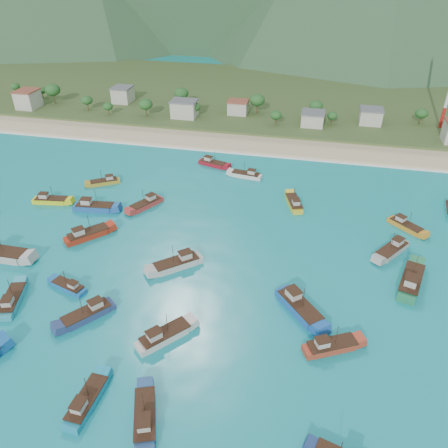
% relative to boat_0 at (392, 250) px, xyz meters
% --- Properties ---
extents(ground, '(600.00, 600.00, 0.00)m').
position_rel_boat_0_xyz_m(ground, '(-48.80, -18.74, -0.77)').
color(ground, '#0C8882').
rests_on(ground, ground).
extents(beach, '(400.00, 18.00, 1.20)m').
position_rel_boat_0_xyz_m(beach, '(-48.80, 60.26, -0.77)').
color(beach, beige).
rests_on(beach, ground).
extents(land, '(400.00, 110.00, 2.40)m').
position_rel_boat_0_xyz_m(land, '(-48.80, 121.26, -0.77)').
color(land, '#385123').
rests_on(land, ground).
extents(surf_line, '(400.00, 2.50, 0.08)m').
position_rel_boat_0_xyz_m(surf_line, '(-48.80, 50.76, -0.77)').
color(surf_line, white).
rests_on(surf_line, ground).
extents(village, '(214.14, 27.15, 7.30)m').
position_rel_boat_0_xyz_m(village, '(-43.82, 82.48, 3.93)').
color(village, beige).
rests_on(village, ground).
extents(vegetation, '(279.01, 26.31, 9.04)m').
position_rel_boat_0_xyz_m(vegetation, '(-61.26, 84.98, 4.57)').
color(vegetation, '#235623').
rests_on(vegetation, ground).
extents(boat_0, '(8.98, 10.62, 6.40)m').
position_rel_boat_0_xyz_m(boat_0, '(0.00, 0.00, 0.00)').
color(boat_0, '#AAA299').
rests_on(boat_0, ground).
extents(boat_1, '(9.08, 10.39, 6.33)m').
position_rel_boat_0_xyz_m(boat_1, '(-61.26, -35.74, -0.01)').
color(boat_1, navy).
rests_on(boat_1, ground).
extents(boat_4, '(9.44, 10.26, 6.37)m').
position_rel_boat_0_xyz_m(boat_4, '(-44.50, -37.91, -0.00)').
color(boat_4, beige).
rests_on(boat_4, ground).
extents(boat_5, '(5.92, 10.71, 6.07)m').
position_rel_boat_0_xyz_m(boat_5, '(-78.35, -35.46, -0.06)').
color(boat_5, teal).
rests_on(boat_5, ground).
extents(boat_6, '(13.65, 4.07, 8.06)m').
position_rel_boat_0_xyz_m(boat_6, '(-90.72, -22.19, 0.30)').
color(boat_6, '#B9AFA9').
rests_on(boat_6, ground).
extents(boat_7, '(3.42, 10.21, 5.96)m').
position_rel_boat_0_xyz_m(boat_7, '(-52.11, -53.84, -0.08)').
color(boat_7, teal).
rests_on(boat_7, ground).
extents(boat_9, '(8.93, 8.51, 5.63)m').
position_rel_boat_0_xyz_m(boat_9, '(4.58, 12.21, -0.14)').
color(boat_9, orange).
rests_on(boat_9, ground).
extents(boat_10, '(10.90, 10.12, 6.80)m').
position_rel_boat_0_xyz_m(boat_10, '(-48.79, -16.39, 0.07)').
color(boat_10, beige).
rests_on(boat_10, ground).
extents(boat_11, '(11.71, 4.64, 6.74)m').
position_rel_boat_0_xyz_m(boat_11, '(-79.26, 3.17, 0.06)').
color(boat_11, '#1F549B').
rests_on(boat_11, ground).
extents(boat_12, '(7.32, 13.46, 7.63)m').
position_rel_boat_0_xyz_m(boat_12, '(2.80, -11.55, 0.22)').
color(boat_12, '#1E7247').
rests_on(boat_12, ground).
extents(boat_13, '(10.06, 4.21, 5.76)m').
position_rel_boat_0_xyz_m(boat_13, '(-41.38, 32.51, -0.12)').
color(boat_13, silver).
rests_on(boat_13, ground).
extents(boat_14, '(8.72, 4.86, 4.94)m').
position_rel_boat_0_xyz_m(boat_14, '(-69.30, -28.80, -0.27)').
color(boat_14, '#1960A8').
rests_on(boat_14, ground).
extents(boat_16, '(9.99, 10.53, 6.63)m').
position_rel_boat_0_xyz_m(boat_16, '(-74.66, -9.83, 0.04)').
color(boat_16, '#9F2713').
rests_on(boat_16, ground).
extents(boat_17, '(10.25, 5.71, 5.81)m').
position_rel_boat_0_xyz_m(boat_17, '(-53.85, 38.68, -0.11)').
color(boat_17, maroon).
rests_on(boat_17, ground).
extents(boat_19, '(7.68, 10.41, 6.06)m').
position_rel_boat_0_xyz_m(boat_19, '(-65.82, 8.08, -0.06)').
color(boat_19, '#B2322C').
rests_on(boat_19, ground).
extents(boat_20, '(9.10, 7.06, 5.35)m').
position_rel_boat_0_xyz_m(boat_20, '(-83.50, 18.34, -0.19)').
color(boat_20, '#B18E26').
rests_on(boat_20, ground).
extents(boat_21, '(10.31, 4.29, 5.91)m').
position_rel_boat_0_xyz_m(boat_21, '(-93.35, 4.16, -0.09)').
color(boat_21, yellow).
rests_on(boat_21, ground).
extents(boat_26, '(10.78, 11.75, 7.29)m').
position_rel_boat_0_xyz_m(boat_26, '(-20.32, -24.77, 0.16)').
color(boat_26, '#1A54A8').
rests_on(boat_26, ground).
extents(boat_28, '(6.59, 10.93, 6.21)m').
position_rel_boat_0_xyz_m(boat_28, '(-41.90, -54.47, -0.03)').
color(boat_28, navy).
rests_on(boat_28, ground).
extents(boat_29, '(5.93, 10.46, 5.93)m').
position_rel_boat_0_xyz_m(boat_29, '(-24.95, 17.66, -0.09)').
color(boat_29, gold).
rests_on(boat_29, ground).
extents(boat_30, '(10.45, 7.35, 6.03)m').
position_rel_boat_0_xyz_m(boat_30, '(-13.90, -33.60, -0.07)').
color(boat_30, '#A33722').
rests_on(boat_30, ground).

